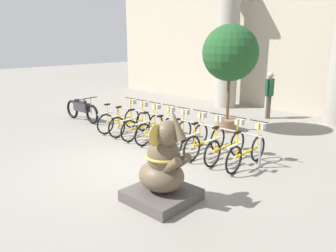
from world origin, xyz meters
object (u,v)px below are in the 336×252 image
at_px(bicycle_1, 131,122).
at_px(motorcycle, 82,109).
at_px(bicycle_0, 120,119).
at_px(bicycle_7, 226,145).
at_px(bicycle_5, 189,136).
at_px(elephant_statue, 163,170).
at_px(potted_tree, 230,56).
at_px(bicycle_4, 172,132).
at_px(bicycle_8, 248,151).
at_px(bicycle_6, 206,140).
at_px(person_pedestrian, 269,91).
at_px(bicycle_2, 144,125).
at_px(bicycle_3, 158,128).

bearing_deg(bicycle_1, motorcycle, -178.07).
distance_m(bicycle_0, bicycle_7, 4.09).
distance_m(bicycle_5, elephant_statue, 2.96).
bearing_deg(bicycle_5, potted_tree, 98.70).
bearing_deg(potted_tree, bicycle_4, -94.99).
relative_size(bicycle_1, bicycle_4, 1.00).
xyz_separation_m(bicycle_7, bicycle_8, (0.58, -0.02, 0.00)).
relative_size(bicycle_1, bicycle_8, 1.00).
bearing_deg(bicycle_8, bicycle_1, 179.83).
relative_size(bicycle_6, person_pedestrian, 1.00).
distance_m(bicycle_2, potted_tree, 3.44).
relative_size(bicycle_1, bicycle_2, 1.00).
distance_m(bicycle_1, bicycle_4, 1.75).
bearing_deg(bicycle_5, person_pedestrian, 92.01).
relative_size(bicycle_3, motorcycle, 0.88).
bearing_deg(bicycle_7, bicycle_6, -177.37).
relative_size(person_pedestrian, potted_tree, 0.52).
bearing_deg(elephant_statue, bicycle_4, 129.02).
relative_size(bicycle_5, elephant_statue, 0.96).
bearing_deg(person_pedestrian, bicycle_4, -94.74).
bearing_deg(person_pedestrian, bicycle_0, -119.22).
bearing_deg(bicycle_4, bicycle_6, -0.12).
height_order(bicycle_6, person_pedestrian, person_pedestrian).
relative_size(bicycle_1, bicycle_5, 1.00).
distance_m(bicycle_0, bicycle_5, 2.92).
xyz_separation_m(bicycle_2, bicycle_3, (0.58, 0.01, 0.00)).
relative_size(bicycle_2, bicycle_6, 1.00).
relative_size(bicycle_6, motorcycle, 0.88).
distance_m(bicycle_4, person_pedestrian, 5.01).
distance_m(bicycle_8, motorcycle, 6.73).
relative_size(bicycle_5, bicycle_8, 1.00).
bearing_deg(bicycle_5, bicycle_6, -1.65).
xyz_separation_m(bicycle_3, elephant_statue, (2.65, -2.56, 0.21)).
height_order(bicycle_6, motorcycle, bicycle_6).
relative_size(bicycle_1, potted_tree, 0.52).
height_order(bicycle_3, motorcycle, bicycle_3).
bearing_deg(bicycle_6, bicycle_1, 179.54).
relative_size(bicycle_0, bicycle_7, 1.00).
bearing_deg(bicycle_1, elephant_statue, -33.93).
relative_size(bicycle_3, bicycle_6, 1.00).
height_order(bicycle_2, bicycle_8, same).
bearing_deg(bicycle_3, potted_tree, 71.77).
bearing_deg(bicycle_8, person_pedestrian, 111.30).
bearing_deg(motorcycle, person_pedestrian, 46.27).
height_order(bicycle_8, potted_tree, potted_tree).
bearing_deg(bicycle_0, bicycle_4, -0.91).
relative_size(bicycle_2, person_pedestrian, 1.00).
distance_m(bicycle_6, person_pedestrian, 5.05).
relative_size(elephant_statue, motorcycle, 0.91).
distance_m(bicycle_0, bicycle_6, 3.51).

